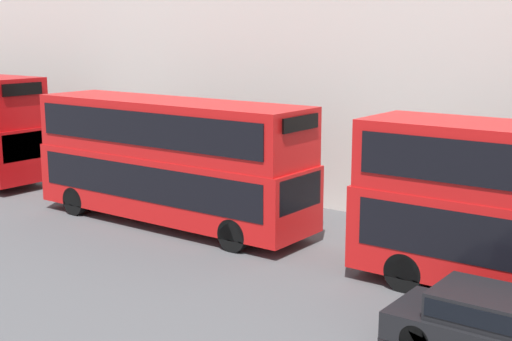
% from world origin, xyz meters
% --- Properties ---
extents(bus_second_in_queue, '(2.59, 10.29, 4.16)m').
position_xyz_m(bus_second_in_queue, '(1.60, 18.01, 2.30)').
color(bus_second_in_queue, red).
rests_on(bus_second_in_queue, ground).
extents(car_dark_sedan, '(1.88, 4.33, 1.32)m').
position_xyz_m(car_dark_sedan, '(-1.80, 6.00, 0.70)').
color(car_dark_sedan, black).
rests_on(car_dark_sedan, ground).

